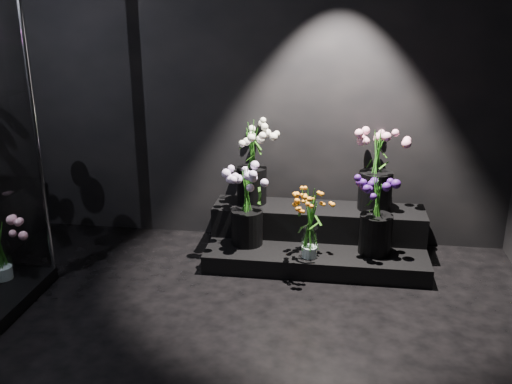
# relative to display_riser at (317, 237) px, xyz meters

# --- Properties ---
(floor) EXTENTS (4.00, 4.00, 0.00)m
(floor) POSITION_rel_display_riser_xyz_m (-0.47, -1.66, -0.16)
(floor) COLOR black
(floor) RESTS_ON ground
(wall_back) EXTENTS (4.00, 0.00, 4.00)m
(wall_back) POSITION_rel_display_riser_xyz_m (-0.47, 0.34, 1.24)
(wall_back) COLOR black
(wall_back) RESTS_ON floor
(display_riser) EXTENTS (1.70, 0.75, 0.38)m
(display_riser) POSITION_rel_display_riser_xyz_m (0.00, 0.00, 0.00)
(display_riser) COLOR black
(display_riser) RESTS_ON floor
(bouquet_orange_bells) EXTENTS (0.32, 0.32, 0.55)m
(bouquet_orange_bells) POSITION_rel_display_riser_xyz_m (-0.05, -0.34, 0.27)
(bouquet_orange_bells) COLOR white
(bouquet_orange_bells) RESTS_ON display_riser
(bouquet_lilac) EXTENTS (0.41, 0.41, 0.61)m
(bouquet_lilac) POSITION_rel_display_riser_xyz_m (-0.54, -0.16, 0.34)
(bouquet_lilac) COLOR black
(bouquet_lilac) RESTS_ON display_riser
(bouquet_purple) EXTENTS (0.37, 0.37, 0.61)m
(bouquet_purple) POSITION_rel_display_riser_xyz_m (0.44, -0.19, 0.33)
(bouquet_purple) COLOR black
(bouquet_purple) RESTS_ON display_riser
(bouquet_cream_roses) EXTENTS (0.46, 0.46, 0.69)m
(bouquet_cream_roses) POSITION_rel_display_riser_xyz_m (-0.55, 0.14, 0.62)
(bouquet_cream_roses) COLOR black
(bouquet_cream_roses) RESTS_ON display_riser
(bouquet_pink_roses) EXTENTS (0.44, 0.44, 0.66)m
(bouquet_pink_roses) POSITION_rel_display_riser_xyz_m (0.44, 0.13, 0.60)
(bouquet_pink_roses) COLOR black
(bouquet_pink_roses) RESTS_ON display_riser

